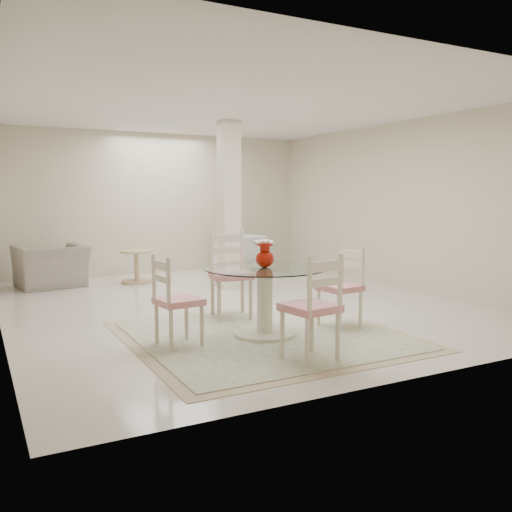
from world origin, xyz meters
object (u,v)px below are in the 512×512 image
dining_table (265,301)px  dining_chair_east (344,280)px  column (229,205)px  dining_chair_west (173,294)px  side_table (137,268)px  recliner_taupe (51,266)px  dining_chair_south (315,300)px  dining_chair_north (230,267)px  red_vase (265,254)px  armchair_white (239,253)px

dining_table → dining_chair_east: size_ratio=1.26×
column → dining_chair_west: 3.70m
dining_chair_west → side_table: bearing=-17.1°
dining_chair_east → recliner_taupe: 5.16m
dining_chair_west → dining_chair_south: 1.44m
side_table → dining_chair_south: bearing=-87.7°
side_table → recliner_taupe: bearing=170.8°
dining_chair_north → dining_chair_west: (-1.08, -0.98, -0.09)m
dining_chair_east → dining_chair_west: bearing=-98.5°
dining_table → dining_chair_north: (0.06, 1.02, 0.25)m
recliner_taupe → column: bearing=144.0°
dining_chair_north → recliner_taupe: 3.78m
red_vase → dining_chair_south: bearing=-92.3°
column → red_vase: size_ratio=9.05×
red_vase → dining_chair_east: (1.01, -0.05, -0.35)m
dining_chair_west → dining_chair_north: bearing=-54.2°
dining_chair_east → armchair_white: 4.78m
dining_chair_west → side_table: 4.22m
column → dining_table: column is taller
column → red_vase: (-1.00, -3.03, -0.46)m
dining_chair_east → recliner_taupe: (-2.62, 4.44, -0.19)m
dining_chair_north → side_table: 3.19m
armchair_white → dining_chair_east: bearing=60.5°
dining_table → dining_chair_west: size_ratio=1.26×
dining_table → dining_chair_east: (1.01, -0.04, 0.16)m
dining_table → armchair_white: 5.03m
dining_table → armchair_white: dining_table is taller
red_vase → armchair_white: 5.05m
dining_chair_south → recliner_taupe: bearing=-81.2°
recliner_taupe → armchair_white: (3.56, 0.24, 0.02)m
dining_table → armchair_white: bearing=67.2°
dining_table → recliner_taupe: bearing=110.1°
dining_table → dining_chair_south: dining_chair_south is taller
recliner_taupe → armchair_white: armchair_white is taller
dining_chair_west → armchair_white: bearing=-39.4°
dining_table → recliner_taupe: dining_table is taller
dining_chair_west → recliner_taupe: dining_chair_west is taller
column → side_table: (-1.24, 1.15, -1.09)m
dining_chair_north → side_table: bearing=107.2°
dining_table → dining_chair_west: dining_chair_west is taller
column → armchair_white: bearing=59.3°
red_vase → dining_chair_north: bearing=86.4°
dining_chair_north → dining_chair_west: size_ratio=1.17×
dining_chair_west → dining_chair_south: size_ratio=0.93×
red_vase → armchair_white: (1.95, 4.63, -0.52)m
dining_table → dining_chair_south: (-0.04, -1.02, 0.20)m
dining_chair_east → dining_chair_south: bearing=-53.4°
dining_chair_south → armchair_white: dining_chair_south is taller
red_vase → side_table: red_vase is taller
column → dining_chair_north: (-0.93, -2.01, -0.72)m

